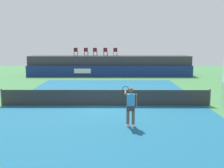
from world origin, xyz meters
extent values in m
plane|color=#3D7A42|center=(0.00, 3.00, 0.00)|extent=(48.00, 48.00, 0.00)
cube|color=#16597A|center=(0.00, 0.00, 0.00)|extent=(12.00, 22.00, 0.00)
cube|color=navy|center=(0.00, 13.50, 0.60)|extent=(18.00, 0.20, 1.20)
cube|color=white|center=(-2.88, 13.39, 0.66)|extent=(1.80, 0.02, 0.50)
cube|color=#38383D|center=(0.00, 15.30, 1.10)|extent=(18.00, 2.80, 2.20)
cylinder|color=#561919|center=(-3.66, 15.69, 2.42)|extent=(0.04, 0.04, 0.44)
cylinder|color=#561919|center=(-4.07, 15.66, 2.42)|extent=(0.04, 0.04, 0.44)
cylinder|color=#561919|center=(-3.63, 15.29, 2.42)|extent=(0.04, 0.04, 0.44)
cylinder|color=#561919|center=(-4.03, 15.26, 2.42)|extent=(0.04, 0.04, 0.44)
cube|color=#561919|center=(-3.85, 15.47, 2.66)|extent=(0.47, 0.47, 0.03)
cube|color=#561919|center=(-3.83, 15.27, 2.88)|extent=(0.44, 0.06, 0.42)
cylinder|color=#561919|center=(-2.46, 15.65, 2.42)|extent=(0.04, 0.04, 0.44)
cylinder|color=#561919|center=(-2.87, 15.66, 2.42)|extent=(0.04, 0.04, 0.44)
cylinder|color=#561919|center=(-2.47, 15.25, 2.42)|extent=(0.04, 0.04, 0.44)
cylinder|color=#561919|center=(-2.88, 15.26, 2.42)|extent=(0.04, 0.04, 0.44)
cube|color=#561919|center=(-2.67, 15.46, 2.66)|extent=(0.45, 0.45, 0.03)
cube|color=#561919|center=(-2.67, 15.25, 2.88)|extent=(0.44, 0.03, 0.42)
cylinder|color=#561919|center=(-1.43, 15.55, 2.42)|extent=(0.04, 0.04, 0.44)
cylinder|color=#561919|center=(-1.83, 15.56, 2.42)|extent=(0.04, 0.04, 0.44)
cylinder|color=#561919|center=(-1.44, 15.15, 2.42)|extent=(0.04, 0.04, 0.44)
cylinder|color=#561919|center=(-1.84, 15.16, 2.42)|extent=(0.04, 0.04, 0.44)
cube|color=#561919|center=(-1.63, 15.35, 2.66)|extent=(0.45, 0.45, 0.03)
cube|color=#561919|center=(-1.64, 15.15, 2.88)|extent=(0.44, 0.04, 0.42)
cylinder|color=#561919|center=(-0.24, 15.49, 2.42)|extent=(0.04, 0.04, 0.44)
cylinder|color=#561919|center=(-0.64, 15.51, 2.42)|extent=(0.04, 0.04, 0.44)
cylinder|color=#561919|center=(-0.27, 15.08, 2.42)|extent=(0.04, 0.04, 0.44)
cylinder|color=#561919|center=(-0.67, 15.11, 2.42)|extent=(0.04, 0.04, 0.44)
cube|color=#561919|center=(-0.45, 15.30, 2.66)|extent=(0.47, 0.47, 0.03)
cube|color=#561919|center=(-0.47, 15.09, 2.88)|extent=(0.44, 0.05, 0.42)
cylinder|color=#561919|center=(0.85, 15.54, 2.42)|extent=(0.04, 0.04, 0.44)
cylinder|color=#561919|center=(0.45, 15.53, 2.42)|extent=(0.04, 0.04, 0.44)
cylinder|color=#561919|center=(0.86, 15.13, 2.42)|extent=(0.04, 0.04, 0.44)
cylinder|color=#561919|center=(0.45, 15.13, 2.42)|extent=(0.04, 0.04, 0.44)
cube|color=#561919|center=(0.65, 15.33, 2.66)|extent=(0.44, 0.44, 0.03)
cube|color=#561919|center=(0.66, 15.12, 2.88)|extent=(0.44, 0.03, 0.42)
cylinder|color=white|center=(6.94, -0.18, 0.70)|extent=(0.04, 0.04, 1.40)
cylinder|color=white|center=(6.99, 0.22, 0.70)|extent=(0.04, 0.04, 1.40)
cube|color=white|center=(6.96, 0.02, 2.09)|extent=(0.07, 0.44, 1.33)
cube|color=#2D2D2D|center=(0.00, 0.00, 0.47)|extent=(12.40, 0.02, 0.95)
cylinder|color=#4C4C51|center=(-6.20, 0.00, 0.50)|extent=(0.10, 0.10, 1.00)
cylinder|color=#4C4C51|center=(6.20, 0.00, 0.50)|extent=(0.10, 0.10, 1.00)
cube|color=white|center=(1.38, -4.06, 0.05)|extent=(0.13, 0.27, 0.10)
cylinder|color=brown|center=(1.38, -4.06, 0.51)|extent=(0.14, 0.14, 0.82)
cube|color=white|center=(1.14, -4.05, 0.05)|extent=(0.13, 0.27, 0.10)
cylinder|color=brown|center=(1.14, -4.05, 0.51)|extent=(0.14, 0.14, 0.82)
cube|color=#333338|center=(1.26, -4.06, 0.84)|extent=(0.35, 0.24, 0.24)
cube|color=#338CCC|center=(1.26, -4.06, 1.20)|extent=(0.37, 0.22, 0.56)
sphere|color=brown|center=(1.26, -4.06, 1.66)|extent=(0.22, 0.22, 0.22)
cylinder|color=brown|center=(1.50, -4.07, 1.18)|extent=(0.09, 0.09, 0.60)
cylinder|color=brown|center=(1.03, -3.77, 1.50)|extent=(0.12, 0.61, 0.14)
cylinder|color=black|center=(1.05, -3.36, 1.53)|extent=(0.30, 0.05, 0.03)
torus|color=black|center=(1.06, -3.07, 1.53)|extent=(0.30, 0.04, 0.30)
sphere|color=#D8EA33|center=(4.08, 6.74, 0.04)|extent=(0.07, 0.07, 0.07)
camera|label=1|loc=(0.51, -16.13, 3.79)|focal=44.38mm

